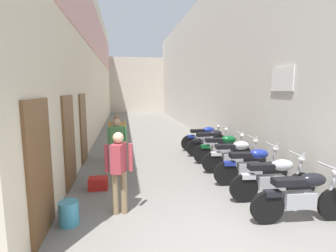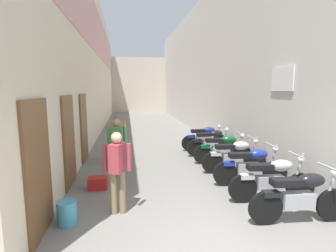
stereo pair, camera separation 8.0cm
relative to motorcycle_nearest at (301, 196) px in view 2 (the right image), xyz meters
The scene contains 16 objects.
ground_plane 8.85m from the motorcycle_nearest, 101.26° to the left, with size 39.05×39.05×0.00m, color slate.
building_left 12.00m from the motorcycle_nearest, 113.35° to the left, with size 0.45×23.05×7.34m.
building_right 11.14m from the motorcycle_nearest, 83.90° to the left, with size 0.45×23.05×7.03m.
building_far_end 23.37m from the motorcycle_nearest, 94.26° to the left, with size 8.33×2.00×5.51m, color beige.
motorcycle_nearest is the anchor object (origin of this frame).
motorcycle_second 0.88m from the motorcycle_nearest, 90.00° to the left, with size 1.85×0.58×1.04m.
motorcycle_third 1.82m from the motorcycle_nearest, 90.00° to the left, with size 1.85×0.58×1.04m.
motorcycle_fourth 2.77m from the motorcycle_nearest, 90.00° to the left, with size 1.85×0.58×1.04m.
motorcycle_fifth 3.66m from the motorcycle_nearest, 90.00° to the left, with size 1.84×0.58×1.04m.
motorcycle_sixth 4.75m from the motorcycle_nearest, 90.00° to the left, with size 1.84×0.58×1.04m.
motorcycle_seventh 5.54m from the motorcycle_nearest, 90.00° to the left, with size 1.85×0.58×1.04m.
pedestrian_by_doorway 3.31m from the motorcycle_nearest, 164.65° to the left, with size 0.52×0.39×1.57m.
pedestrian_mid_alley 4.49m from the motorcycle_nearest, 136.59° to the left, with size 0.52×0.28×1.57m.
pedestrian_further_down 5.36m from the motorcycle_nearest, 127.83° to the left, with size 0.52×0.38×1.57m.
water_jug_near_door 4.10m from the motorcycle_nearest, behind, with size 0.34×0.34×0.42m, color #4299B7.
plastic_crate 4.30m from the motorcycle_nearest, 149.52° to the left, with size 0.44×0.32×0.28m, color red.
Camera 2 is at (-1.25, -2.93, 2.34)m, focal length 27.17 mm.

